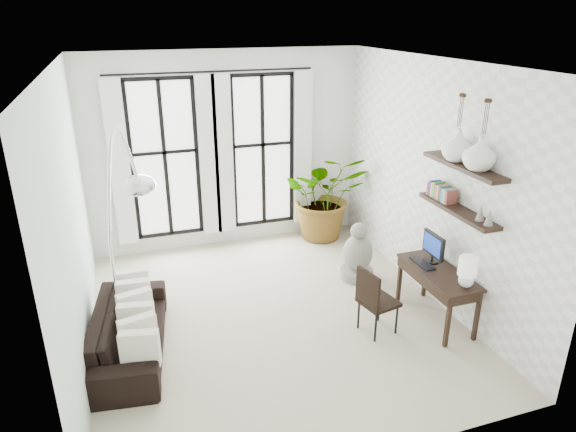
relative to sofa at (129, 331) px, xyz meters
name	(u,v)px	position (x,y,z in m)	size (l,w,h in m)	color
floor	(273,315)	(1.80, 0.21, -0.28)	(5.00, 5.00, 0.00)	#C2B59A
ceiling	(269,63)	(1.80, 0.21, 2.92)	(5.00, 5.00, 0.00)	white
wall_left	(71,224)	(-0.45, 0.21, 1.32)	(5.00, 5.00, 0.00)	silver
wall_right	(433,183)	(4.05, 0.21, 1.32)	(5.00, 5.00, 0.00)	white
wall_back	(227,151)	(1.80, 2.71, 1.32)	(4.50, 4.50, 0.00)	white
windows	(216,156)	(1.60, 2.64, 1.28)	(3.26, 0.13, 2.65)	white
wall_shelves	(458,191)	(3.91, -0.51, 1.44)	(0.25, 1.30, 0.60)	black
sofa	(129,331)	(0.00, 0.00, 0.00)	(1.94, 0.76, 0.57)	black
throw_pillows	(136,313)	(0.10, 0.00, 0.22)	(0.40, 1.52, 0.40)	white
plant	(325,195)	(3.41, 2.36, 0.49)	(1.39, 1.21, 1.55)	#2D7228
desk	(441,275)	(3.75, -0.60, 0.39)	(0.51, 1.20, 1.10)	black
desk_chair	(374,298)	(2.85, -0.55, 0.21)	(0.49, 0.49, 0.87)	black
arc_lamp	(120,185)	(0.11, 0.32, 1.67)	(0.77, 0.93, 2.61)	silver
buddha	(358,255)	(3.29, 0.79, 0.09)	(0.49, 0.49, 0.89)	gray
vase_a	(480,153)	(3.91, -0.79, 1.98)	(0.37, 0.37, 0.38)	white
vase_b	(458,145)	(3.91, -0.39, 1.98)	(0.37, 0.37, 0.38)	white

